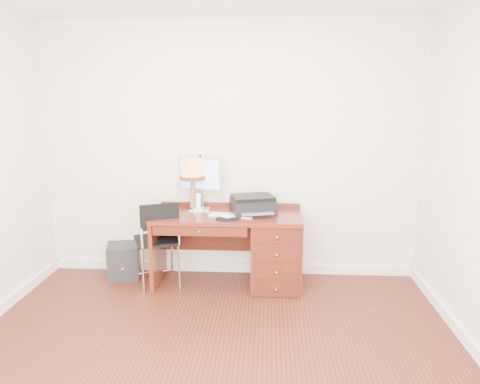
# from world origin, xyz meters

# --- Properties ---
(ground) EXTENTS (4.00, 4.00, 0.00)m
(ground) POSITION_xyz_m (0.00, 0.00, 0.00)
(ground) COLOR #3C160D
(ground) RESTS_ON ground
(room_shell) EXTENTS (4.00, 4.00, 4.00)m
(room_shell) POSITION_xyz_m (0.00, 0.63, 0.05)
(room_shell) COLOR white
(room_shell) RESTS_ON ground
(desk) EXTENTS (1.50, 0.67, 0.75)m
(desk) POSITION_xyz_m (0.32, 1.40, 0.41)
(desk) COLOR maroon
(desk) RESTS_ON ground
(monitor) EXTENTS (0.47, 0.23, 0.56)m
(monitor) POSITION_xyz_m (-0.31, 1.61, 1.10)
(monitor) COLOR silver
(monitor) RESTS_ON desk
(keyboard) EXTENTS (0.46, 0.21, 0.02)m
(keyboard) POSITION_xyz_m (0.05, 1.33, 0.76)
(keyboard) COLOR white
(keyboard) RESTS_ON desk
(mouse_pad) EXTENTS (0.23, 0.23, 0.05)m
(mouse_pad) POSITION_xyz_m (0.01, 1.22, 0.76)
(mouse_pad) COLOR black
(mouse_pad) RESTS_ON desk
(printer) EXTENTS (0.50, 0.43, 0.19)m
(printer) POSITION_xyz_m (0.26, 1.45, 0.84)
(printer) COLOR black
(printer) RESTS_ON desk
(leg_lamp) EXTENTS (0.27, 0.27, 0.55)m
(leg_lamp) POSITION_xyz_m (-0.38, 1.58, 1.15)
(leg_lamp) COLOR black
(leg_lamp) RESTS_ON desk
(phone) EXTENTS (0.09, 0.09, 0.19)m
(phone) POSITION_xyz_m (-0.31, 1.49, 0.81)
(phone) COLOR white
(phone) RESTS_ON desk
(pen_cup) EXTENTS (0.09, 0.09, 0.11)m
(pen_cup) POSITION_xyz_m (0.07, 1.51, 0.80)
(pen_cup) COLOR black
(pen_cup) RESTS_ON desk
(chair) EXTENTS (0.56, 0.57, 0.91)m
(chair) POSITION_xyz_m (-0.72, 1.28, 0.55)
(chair) COLOR black
(chair) RESTS_ON ground
(equipment_box) EXTENTS (0.39, 0.39, 0.37)m
(equipment_box) POSITION_xyz_m (-1.14, 1.50, 0.19)
(equipment_box) COLOR black
(equipment_box) RESTS_ON ground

